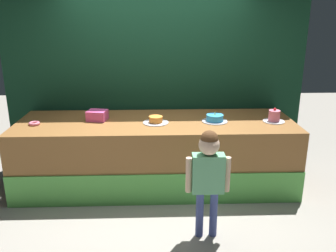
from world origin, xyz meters
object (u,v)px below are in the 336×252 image
cake_right (274,117)px  cake_center (215,118)px  donut (35,123)px  child_figure (209,170)px  pink_box (98,115)px  cake_left (156,120)px

cake_right → cake_center: bearing=177.7°
cake_right → donut: bearing=-179.5°
child_figure → pink_box: 1.78m
child_figure → pink_box: (-1.24, 1.25, 0.20)m
pink_box → cake_right: size_ratio=0.87×
pink_box → donut: bearing=-167.0°
cake_left → cake_right: 1.49m
cake_center → cake_left: bearing=-177.5°
child_figure → cake_left: bearing=114.4°
child_figure → cake_center: size_ratio=3.52×
child_figure → pink_box: bearing=134.9°
child_figure → pink_box: size_ratio=4.80×
pink_box → cake_center: (1.49, -0.11, -0.02)m
cake_left → cake_center: cake_center is taller
cake_center → cake_right: 0.74m
child_figure → cake_center: bearing=78.0°
child_figure → cake_left: (-0.50, 1.10, 0.17)m
child_figure → cake_left: size_ratio=3.56×
cake_right → child_figure: bearing=-131.7°
cake_left → cake_center: (0.74, 0.03, 0.01)m
child_figure → pink_box: child_figure is taller
cake_left → cake_right: bearing=0.1°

